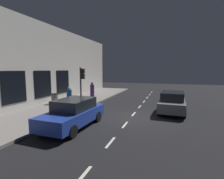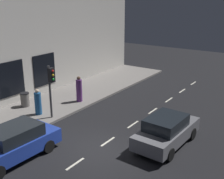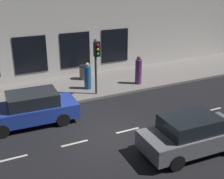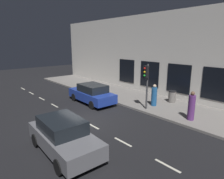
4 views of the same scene
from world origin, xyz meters
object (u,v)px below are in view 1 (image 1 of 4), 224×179
parked_car_1 (172,102)px  pedestrian_0 (92,92)px  parked_car_0 (74,113)px  trash_bin (55,99)px  traffic_light (82,79)px  pedestrian_1 (69,97)px

parked_car_1 → pedestrian_0: (7.66, -2.07, 0.20)m
parked_car_0 → parked_car_1: same height
parked_car_0 → pedestrian_0: pedestrian_0 is taller
parked_car_0 → trash_bin: size_ratio=4.77×
traffic_light → pedestrian_1: (1.17, 0.12, -1.53)m
parked_car_1 → trash_bin: (10.05, 0.77, -0.16)m
pedestrian_0 → parked_car_1: bearing=-131.6°
traffic_light → parked_car_0: size_ratio=0.72×
parked_car_0 → pedestrian_0: size_ratio=2.47×
traffic_light → parked_car_0: bearing=112.3°
pedestrian_1 → parked_car_1: bearing=-57.1°
traffic_light → pedestrian_1: bearing=5.6°
traffic_light → trash_bin: (2.99, -0.32, -1.81)m
parked_car_1 → pedestrian_0: pedestrian_0 is taller
parked_car_0 → pedestrian_1: size_ratio=2.72×
parked_car_1 → trash_bin: size_ratio=4.58×
pedestrian_1 → parked_car_0: bearing=-120.1°
parked_car_1 → pedestrian_0: 7.94m
pedestrian_0 → pedestrian_1: (0.58, 3.28, -0.09)m
traffic_light → trash_bin: traffic_light is taller
pedestrian_0 → pedestrian_1: 3.33m
traffic_light → parked_car_0: traffic_light is taller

